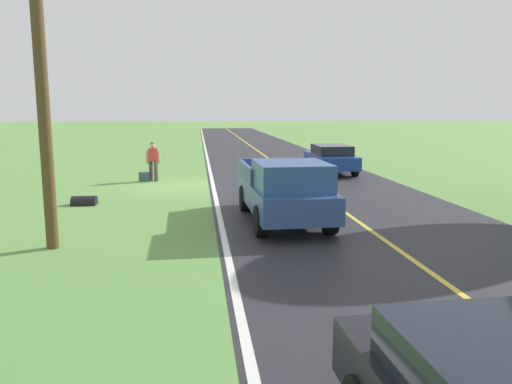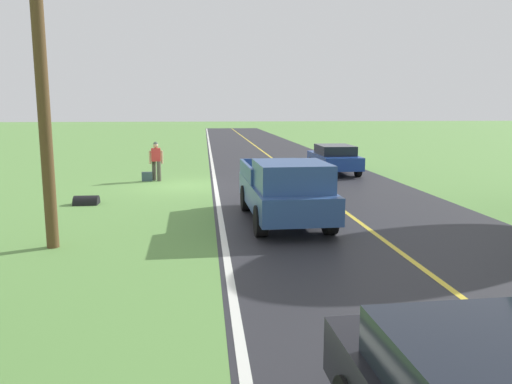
% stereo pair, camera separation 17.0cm
% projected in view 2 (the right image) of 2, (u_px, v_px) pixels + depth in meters
% --- Properties ---
extents(ground_plane, '(200.00, 200.00, 0.00)m').
position_uv_depth(ground_plane, '(185.00, 186.00, 21.01)').
color(ground_plane, '#609347').
extents(road_surface, '(8.21, 120.00, 0.00)m').
position_uv_depth(road_surface, '(307.00, 184.00, 21.54)').
color(road_surface, '#28282D').
rests_on(road_surface, ground).
extents(lane_edge_line, '(0.16, 117.60, 0.00)m').
position_uv_depth(lane_edge_line, '(215.00, 185.00, 21.14)').
color(lane_edge_line, silver).
rests_on(lane_edge_line, ground).
extents(lane_centre_line, '(0.14, 117.60, 0.00)m').
position_uv_depth(lane_centre_line, '(307.00, 184.00, 21.54)').
color(lane_centre_line, gold).
rests_on(lane_centre_line, ground).
extents(hitchhiker_walking, '(0.62, 0.51, 1.75)m').
position_uv_depth(hitchhiker_walking, '(156.00, 159.00, 22.34)').
color(hitchhiker_walking, '#4C473D').
rests_on(hitchhiker_walking, ground).
extents(suitcase_carried, '(0.47, 0.23, 0.41)m').
position_uv_depth(suitcase_carried, '(147.00, 177.00, 22.33)').
color(suitcase_carried, '#384C56').
rests_on(suitcase_carried, ground).
extents(pickup_truck_passing, '(2.21, 5.45, 1.82)m').
position_uv_depth(pickup_truck_passing, '(285.00, 189.00, 14.10)').
color(pickup_truck_passing, '#2D4C84').
rests_on(pickup_truck_passing, ground).
extents(sedan_near_oncoming, '(1.98, 4.42, 1.41)m').
position_uv_depth(sedan_near_oncoming, '(334.00, 158.00, 24.99)').
color(sedan_near_oncoming, navy).
rests_on(sedan_near_oncoming, ground).
extents(utility_pole_roadside, '(0.28, 0.28, 7.49)m').
position_uv_depth(utility_pole_roadside, '(42.00, 84.00, 11.14)').
color(utility_pole_roadside, brown).
rests_on(utility_pole_roadside, ground).
extents(drainage_culvert, '(0.80, 0.60, 0.60)m').
position_uv_depth(drainage_culvert, '(87.00, 204.00, 16.98)').
color(drainage_culvert, black).
rests_on(drainage_culvert, ground).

